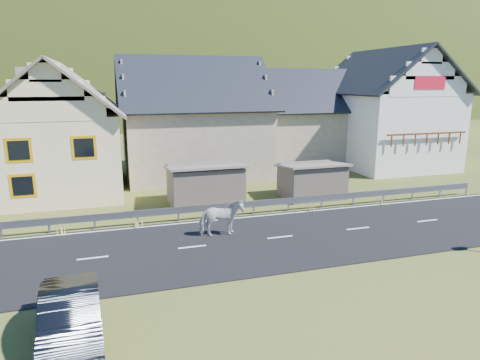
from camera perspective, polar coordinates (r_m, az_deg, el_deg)
name	(u,v)px	position (r m, az deg, el deg)	size (l,w,h in m)	color
ground	(280,238)	(19.50, 5.34, -7.71)	(160.00, 160.00, 0.00)	#354116
road	(280,238)	(19.49, 5.35, -7.65)	(60.00, 7.00, 0.04)	black
lane_markings	(280,237)	(19.48, 5.35, -7.59)	(60.00, 6.60, 0.01)	silver
guardrail	(254,204)	(22.59, 1.84, -3.24)	(28.10, 0.09, 0.75)	#93969B
shed_left	(205,185)	(24.56, -4.70, -0.65)	(4.30, 3.30, 2.40)	#6D5F52
shed_right	(312,181)	(26.25, 9.54, -0.13)	(3.80, 2.90, 2.20)	#6D5F52
house_cream	(59,123)	(29.10, -22.98, 7.00)	(7.80, 9.80, 8.30)	#FEE8B1
house_stone_a	(193,112)	(32.48, -6.34, 8.95)	(10.80, 9.80, 8.90)	tan
house_stone_b	(303,113)	(37.54, 8.43, 8.81)	(9.80, 8.80, 8.10)	tan
house_white	(385,104)	(37.94, 18.79, 9.56)	(8.80, 10.80, 9.70)	silver
mountain	(138,143)	(199.03, -13.43, 4.85)	(440.00, 280.00, 260.00)	#1E320C
horse	(221,218)	(19.36, -2.52, -5.09)	(1.97, 0.90, 1.66)	beige
car	(71,319)	(12.77, -21.62, -16.81)	(1.52, 4.36, 1.44)	black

